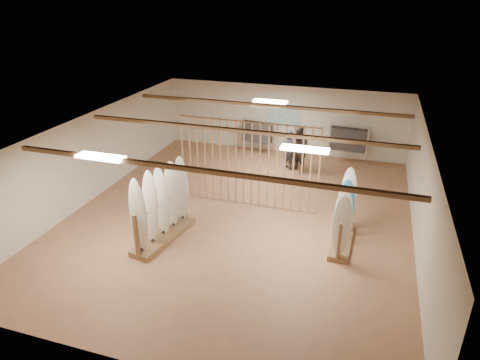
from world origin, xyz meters
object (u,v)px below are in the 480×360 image
(shopper_a, at_px, (289,147))
(clothing_rack_b, at_px, (348,139))
(shopper_b, at_px, (299,147))
(clothing_rack_a, at_px, (257,132))
(rack_right, at_px, (344,223))
(rack_left, at_px, (162,216))

(shopper_a, bearing_deg, clothing_rack_b, -119.45)
(shopper_a, height_order, shopper_b, shopper_b)
(shopper_a, relative_size, shopper_b, 0.84)
(shopper_a, distance_m, shopper_b, 0.57)
(clothing_rack_a, distance_m, shopper_a, 2.01)
(clothing_rack_a, bearing_deg, shopper_a, -27.13)
(clothing_rack_b, relative_size, shopper_a, 0.91)
(clothing_rack_a, relative_size, shopper_b, 0.71)
(shopper_b, bearing_deg, rack_right, -25.22)
(rack_right, bearing_deg, shopper_a, 118.53)
(shopper_b, bearing_deg, clothing_rack_a, -177.84)
(rack_right, distance_m, shopper_a, 5.42)
(rack_right, relative_size, clothing_rack_b, 1.27)
(shopper_a, bearing_deg, rack_right, 148.41)
(rack_left, height_order, clothing_rack_b, rack_left)
(rack_left, bearing_deg, shopper_a, 79.32)
(clothing_rack_b, bearing_deg, rack_left, -117.36)
(rack_right, distance_m, clothing_rack_a, 7.29)
(rack_right, xyz_separation_m, shopper_b, (-2.06, 4.46, 0.38))
(clothing_rack_a, xyz_separation_m, clothing_rack_b, (3.69, -0.04, 0.08))
(clothing_rack_b, bearing_deg, shopper_a, -147.24)
(rack_left, height_order, rack_right, rack_left)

